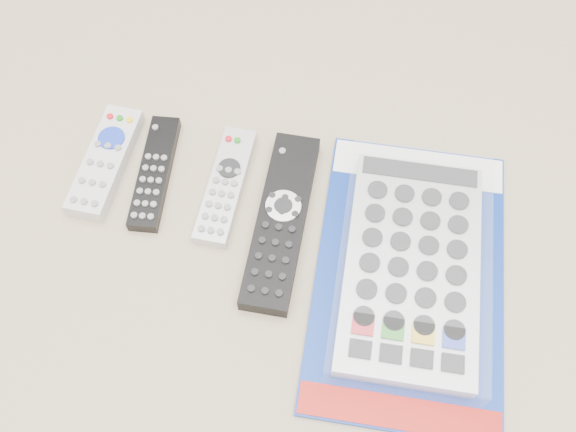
% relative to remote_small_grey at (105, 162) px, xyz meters
% --- Properties ---
extents(remote_small_grey, '(0.05, 0.17, 0.03)m').
position_rel_remote_small_grey_xyz_m(remote_small_grey, '(0.00, 0.00, 0.00)').
color(remote_small_grey, '#BBBBBD').
rests_on(remote_small_grey, ground).
extents(remote_slim_black, '(0.06, 0.18, 0.02)m').
position_rel_remote_small_grey_xyz_m(remote_slim_black, '(0.07, -0.00, -0.00)').
color(remote_slim_black, black).
rests_on(remote_slim_black, ground).
extents(remote_silver_dvd, '(0.04, 0.18, 0.02)m').
position_rel_remote_small_grey_xyz_m(remote_silver_dvd, '(0.17, -0.00, -0.00)').
color(remote_silver_dvd, '#B8B9BD').
rests_on(remote_silver_dvd, ground).
extents(remote_large_black, '(0.06, 0.25, 0.03)m').
position_rel_remote_small_grey_xyz_m(remote_large_black, '(0.25, -0.04, 0.00)').
color(remote_large_black, black).
rests_on(remote_large_black, ground).
extents(jumbo_remote_packaged, '(0.24, 0.39, 0.05)m').
position_rel_remote_small_grey_xyz_m(jumbo_remote_packaged, '(0.42, -0.08, 0.01)').
color(jumbo_remote_packaged, navy).
rests_on(jumbo_remote_packaged, ground).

